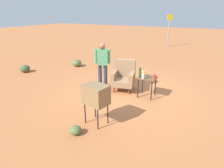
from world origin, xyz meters
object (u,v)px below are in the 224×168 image
side_table (147,80)px  soda_can_red (155,76)px  armchair (124,76)px  person_standing (103,63)px  tv_on_stand (96,95)px  flower_vase (143,74)px  road_sign (169,29)px  bottle_wine_green (140,72)px

side_table → soda_can_red: (0.23, 0.02, 0.17)m
armchair → person_standing: (-0.77, -0.16, 0.44)m
tv_on_stand → side_table: bearing=74.3°
person_standing → flower_vase: size_ratio=6.19×
road_sign → bottle_wine_green: (1.34, -10.19, -0.54)m
flower_vase → tv_on_stand: bearing=-105.4°
road_sign → flower_vase: size_ratio=9.21×
person_standing → armchair: bearing=11.7°
tv_on_stand → bottle_wine_green: tv_on_stand is taller
armchair → flower_vase: bearing=-26.9°
road_sign → bottle_wine_green: 10.29m
side_table → flower_vase: bearing=-108.1°
tv_on_stand → road_sign: bearing=94.5°
side_table → bottle_wine_green: bearing=-154.3°
side_table → person_standing: size_ratio=0.41×
armchair → bottle_wine_green: size_ratio=3.31×
person_standing → soda_can_red: (1.94, -0.04, -0.20)m
bottle_wine_green → road_sign: bearing=97.5°
flower_vase → armchair: bearing=153.1°
armchair → bottle_wine_green: (0.71, -0.32, 0.34)m
road_sign → bottle_wine_green: bearing=-82.5°
person_standing → road_sign: (0.14, 10.02, 0.44)m
road_sign → person_standing: bearing=-90.8°
side_table → tv_on_stand: 2.24m
flower_vase → soda_can_red: bearing=38.6°
tv_on_stand → road_sign: road_sign is taller
armchair → side_table: bearing=-12.9°
road_sign → soda_can_red: 10.24m
side_table → soda_can_red: size_ratio=5.56×
person_standing → road_sign: road_sign is taller
armchair → soda_can_red: 1.21m
side_table → flower_vase: size_ratio=2.56×
armchair → side_table: 0.97m
side_table → road_sign: (-1.57, 10.08, 0.81)m
road_sign → tv_on_stand: bearing=-85.5°
side_table → tv_on_stand: size_ratio=0.66×
road_sign → side_table: bearing=-81.2°
soda_can_red → bottle_wine_green: 0.48m
road_sign → bottle_wine_green: size_ratio=7.63×
road_sign → bottle_wine_green: road_sign is taller
soda_can_red → bottle_wine_green: bearing=-164.7°
armchair → person_standing: person_standing is taller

